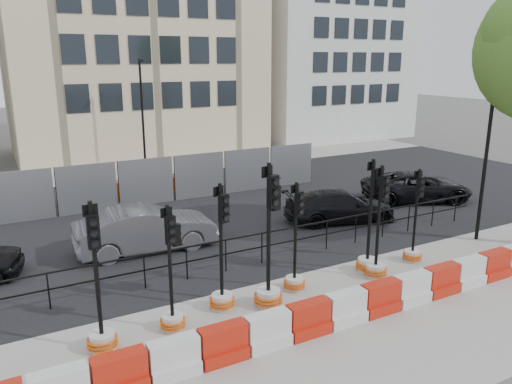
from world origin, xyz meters
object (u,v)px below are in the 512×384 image
traffic_signal_d (269,274)px  traffic_signal_h (413,243)px  lamp_post_near (488,147)px  traffic_signal_a (101,321)px  car_c (340,206)px

traffic_signal_d → traffic_signal_h: size_ratio=1.27×
lamp_post_near → traffic_signal_d: (-8.65, -0.70, -2.35)m
traffic_signal_a → traffic_signal_h: (9.38, 0.37, -0.08)m
traffic_signal_h → car_c: (0.45, 4.19, 0.01)m
traffic_signal_h → car_c: 4.21m
traffic_signal_h → car_c: size_ratio=0.64×
lamp_post_near → car_c: 5.50m
traffic_signal_a → traffic_signal_d: 4.10m
traffic_signal_a → car_c: 10.83m
traffic_signal_a → car_c: (9.82, 4.56, -0.07)m
lamp_post_near → car_c: bearing=127.1°
traffic_signal_a → traffic_signal_h: bearing=3.9°
traffic_signal_h → car_c: bearing=96.6°
traffic_signal_a → traffic_signal_d: size_ratio=0.90×
lamp_post_near → traffic_signal_h: size_ratio=2.06×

